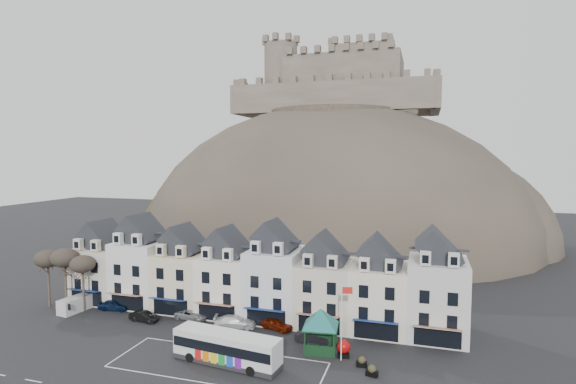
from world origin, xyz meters
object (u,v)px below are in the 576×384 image
(car_silver, at_px, (192,315))
(red_buoy, at_px, (344,348))
(white_van, at_px, (75,304))
(car_black, at_px, (144,316))
(car_navy, at_px, (114,305))
(flagpole, at_px, (342,317))
(car_white, at_px, (235,322))
(car_charcoal, at_px, (312,337))
(bus_shelter, at_px, (321,318))
(bus, at_px, (227,347))
(car_maroon, at_px, (276,323))

(car_silver, bearing_deg, red_buoy, -98.16)
(car_silver, bearing_deg, white_van, 102.37)
(white_van, bearing_deg, car_black, 5.51)
(car_navy, bearing_deg, car_black, -119.48)
(flagpole, height_order, car_white, flagpole)
(white_van, relative_size, car_black, 1.16)
(white_van, height_order, car_charcoal, white_van)
(car_black, bearing_deg, car_white, -76.75)
(bus_shelter, relative_size, car_charcoal, 1.89)
(car_silver, height_order, car_charcoal, car_charcoal)
(bus_shelter, bearing_deg, car_silver, 159.89)
(car_charcoal, bearing_deg, car_black, 88.55)
(flagpole, height_order, white_van, flagpole)
(bus, distance_m, bus_shelter, 10.62)
(white_van, bearing_deg, red_buoy, 3.02)
(bus_shelter, xyz_separation_m, car_black, (-24.03, 1.90, -3.09))
(white_van, bearing_deg, flagpole, 1.58)
(bus_shelter, distance_m, car_silver, 19.21)
(bus_shelter, relative_size, white_van, 1.63)
(bus, bearing_deg, flagpole, 28.07)
(red_buoy, distance_m, white_van, 38.20)
(car_navy, bearing_deg, car_silver, -98.52)
(car_navy, bearing_deg, red_buoy, -107.11)
(flagpole, bearing_deg, red_buoy, 89.58)
(car_silver, xyz_separation_m, car_maroon, (11.79, 0.00, 0.12))
(car_black, bearing_deg, bus_shelter, -88.47)
(bus_shelter, distance_m, car_navy, 31.02)
(bus, relative_size, car_silver, 2.69)
(bus, bearing_deg, car_maroon, 86.37)
(car_black, distance_m, car_charcoal, 22.62)
(car_black, distance_m, car_silver, 6.12)
(car_white, relative_size, car_charcoal, 1.31)
(white_van, height_order, car_white, white_van)
(white_van, relative_size, car_charcoal, 1.15)
(red_buoy, bearing_deg, bus, -155.16)
(car_black, bearing_deg, red_buoy, -89.35)
(car_silver, bearing_deg, car_black, 119.30)
(bus_shelter, height_order, car_silver, bus_shelter)
(red_buoy, height_order, white_van, white_van)
(car_black, height_order, car_charcoal, car_charcoal)
(white_van, distance_m, car_black, 11.39)
(red_buoy, height_order, car_white, red_buoy)
(car_navy, relative_size, car_maroon, 1.00)
(red_buoy, xyz_separation_m, white_van, (-38.10, 2.89, 0.08))
(car_charcoal, bearing_deg, white_van, 87.93)
(red_buoy, bearing_deg, car_black, 174.61)
(car_maroon, distance_m, car_charcoal, 5.80)
(car_navy, distance_m, car_black, 6.99)
(bus_shelter, bearing_deg, car_maroon, 139.83)
(red_buoy, bearing_deg, car_maroon, 151.73)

